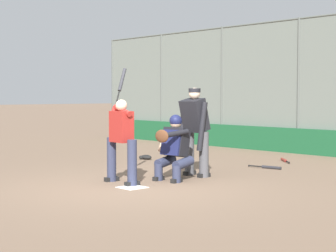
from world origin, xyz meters
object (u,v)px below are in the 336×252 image
at_px(umpire_home, 195,129).
at_px(spare_bat_near_backstop, 269,167).
at_px(batter_at_plate, 121,138).
at_px(spare_bat_third_base_side, 284,160).
at_px(fielding_glove_on_dirt, 146,157).
at_px(catcher_behind_plate, 173,146).

bearing_deg(umpire_home, spare_bat_near_backstop, -96.85).
relative_size(batter_at_plate, spare_bat_near_backstop, 2.67).
xyz_separation_m(spare_bat_third_base_side, fielding_glove_on_dirt, (2.66, 2.22, 0.03)).
bearing_deg(spare_bat_near_backstop, umpire_home, -108.58).
distance_m(batter_at_plate, umpire_home, 1.68).
bearing_deg(catcher_behind_plate, spare_bat_third_base_side, -94.36).
xyz_separation_m(umpire_home, spare_bat_near_backstop, (-0.31, -2.03, -0.93)).
bearing_deg(catcher_behind_plate, spare_bat_near_backstop, -103.62).
relative_size(catcher_behind_plate, spare_bat_third_base_side, 2.01).
relative_size(batter_at_plate, spare_bat_third_base_side, 3.45).
bearing_deg(fielding_glove_on_dirt, umpire_home, 157.86).
bearing_deg(umpire_home, catcher_behind_plate, 100.10).
bearing_deg(spare_bat_near_backstop, fielding_glove_on_dirt, -175.27).
xyz_separation_m(umpire_home, fielding_glove_on_dirt, (2.92, -1.19, -0.90)).
bearing_deg(batter_at_plate, umpire_home, -94.47).
distance_m(umpire_home, spare_bat_near_backstop, 2.26).
height_order(umpire_home, spare_bat_third_base_side, umpire_home).
xyz_separation_m(catcher_behind_plate, umpire_home, (0.10, -0.70, 0.31)).
relative_size(spare_bat_near_backstop, spare_bat_third_base_side, 1.29).
relative_size(catcher_behind_plate, fielding_glove_on_dirt, 3.84).
bearing_deg(catcher_behind_plate, batter_at_plate, 58.91).
distance_m(batter_at_plate, spare_bat_third_base_side, 5.12).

